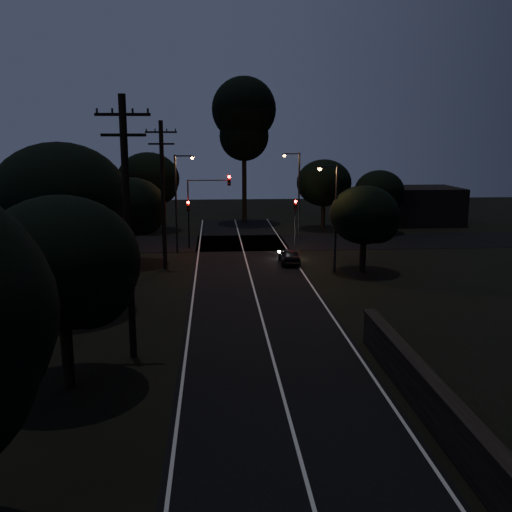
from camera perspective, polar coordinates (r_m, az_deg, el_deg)
road_surface at (r=40.92m, az=-0.74°, el=-1.41°), size 60.00×70.00×0.03m
utility_pole_mid at (r=24.19m, az=-12.71°, el=3.01°), size 2.20×0.30×11.00m
utility_pole_far at (r=41.00m, az=-9.29°, el=6.22°), size 2.20×0.30×10.50m
tree_left_b at (r=21.71m, az=-18.46°, el=-0.97°), size 5.74×5.74×7.30m
tree_left_c at (r=31.68m, az=-18.58°, el=4.96°), size 7.21×7.21×9.11m
tree_left_d at (r=43.27m, az=-12.09°, el=4.67°), size 5.10×5.10×6.47m
tree_far_nw at (r=59.02m, az=-10.51°, el=7.47°), size 6.27×6.27×7.94m
tree_far_w at (r=55.88m, az=-16.09°, el=6.76°), size 5.95×5.95×7.59m
tree_far_ne at (r=59.87m, az=7.01°, el=7.15°), size 5.68×5.68×7.18m
tree_far_e at (r=58.23m, az=12.40°, el=6.23°), size 4.90×4.90×6.22m
tree_right_a at (r=40.35m, az=11.04°, el=3.90°), size 4.81×4.81×6.12m
tall_pine at (r=63.80m, az=-1.20°, el=13.63°), size 6.99×6.99×15.89m
building_left at (r=63.55m, az=-20.34°, el=4.55°), size 10.00×8.00×4.40m
building_right at (r=66.02m, az=15.69°, el=4.91°), size 9.00×7.00×4.00m
signal_left at (r=49.12m, az=-6.77°, el=4.06°), size 0.28×0.35×4.10m
signal_right at (r=49.58m, az=3.94°, el=4.19°), size 0.28×0.35×4.10m
signal_mast at (r=48.91m, az=-4.83°, el=5.84°), size 3.70×0.35×6.25m
streetlight_a at (r=46.98m, az=-7.79°, el=5.90°), size 1.66×0.26×8.00m
streetlight_b at (r=53.43m, az=4.12°, el=6.66°), size 1.66×0.26×8.00m
streetlight_c at (r=39.84m, az=7.77°, el=4.47°), size 1.46×0.26×7.50m
car at (r=42.95m, az=3.37°, el=0.01°), size 1.46×3.55×1.21m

